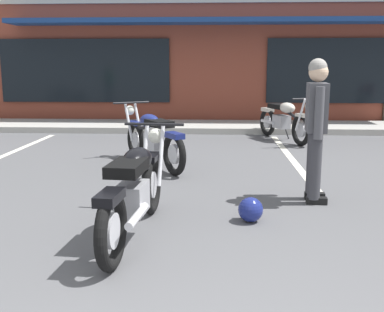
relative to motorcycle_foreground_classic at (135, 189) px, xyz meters
The scene contains 9 objects.
ground_plane 1.08m from the motorcycle_foreground_classic, 36.37° to the left, with size 80.00×80.00×0.00m, color #515154.
sidewalk_kerb 7.60m from the motorcycle_foreground_classic, 84.03° to the left, with size 22.00×1.80×0.14m, color #A8A59E.
brick_storefront_building 11.58m from the motorcycle_foreground_classic, 86.06° to the left, with size 18.15×6.74×3.51m.
painted_stall_lines 4.05m from the motorcycle_foreground_classic, 78.69° to the left, with size 12.92×4.80×0.01m.
motorcycle_foreground_classic is the anchor object (origin of this frame).
motorcycle_silver_naked 6.20m from the motorcycle_foreground_classic, 69.23° to the left, with size 1.07×2.01×0.98m.
motorcycle_blue_standard 3.12m from the motorcycle_foreground_classic, 94.62° to the left, with size 1.36×1.86×0.98m.
person_in_black_shirt 2.33m from the motorcycle_foreground_classic, 33.09° to the left, with size 0.30×0.61×1.68m.
helmet_on_pavement 1.25m from the motorcycle_foreground_classic, 22.67° to the left, with size 0.26×0.26×0.26m.
Camera 1 is at (-0.04, -1.38, 1.60)m, focal length 43.49 mm.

